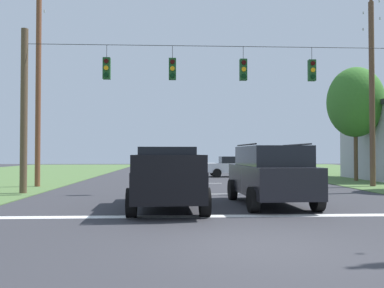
% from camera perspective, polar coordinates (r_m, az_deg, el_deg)
% --- Properties ---
extents(ground_plane, '(120.00, 120.00, 0.00)m').
position_cam_1_polar(ground_plane, '(7.83, 9.16, -14.17)').
color(ground_plane, '#333338').
extents(stop_bar_stripe, '(13.93, 0.45, 0.01)m').
position_cam_1_polar(stop_bar_stripe, '(11.26, 5.42, -10.22)').
color(stop_bar_stripe, white).
rests_on(stop_bar_stripe, ground).
extents(lane_dash_0, '(2.50, 0.15, 0.01)m').
position_cam_1_polar(lane_dash_0, '(17.17, 2.59, -7.16)').
color(lane_dash_0, white).
rests_on(lane_dash_0, ground).
extents(lane_dash_1, '(2.50, 0.15, 0.01)m').
position_cam_1_polar(lane_dash_1, '(23.29, 1.20, -5.64)').
color(lane_dash_1, white).
rests_on(lane_dash_1, ground).
extents(lane_dash_2, '(2.50, 0.15, 0.01)m').
position_cam_1_polar(lane_dash_2, '(29.20, 0.42, -4.78)').
color(lane_dash_2, white).
rests_on(lane_dash_2, ground).
extents(overhead_signal_span, '(16.80, 0.31, 7.19)m').
position_cam_1_polar(overhead_signal_span, '(17.78, 2.93, 5.86)').
color(overhead_signal_span, brown).
rests_on(overhead_signal_span, ground).
extents(pickup_truck, '(2.44, 5.47, 1.95)m').
position_cam_1_polar(pickup_truck, '(12.88, -3.58, -4.80)').
color(pickup_truck, black).
rests_on(pickup_truck, ground).
extents(suv_black, '(2.37, 4.87, 2.05)m').
position_cam_1_polar(suv_black, '(13.69, 11.13, -4.18)').
color(suv_black, black).
rests_on(suv_black, ground).
extents(distant_car_crossing_white, '(4.35, 2.12, 1.52)m').
position_cam_1_polar(distant_car_crossing_white, '(30.08, 6.04, -3.17)').
color(distant_car_crossing_white, silver).
rests_on(distant_car_crossing_white, ground).
extents(utility_pole_mid_right, '(0.28, 1.86, 10.43)m').
position_cam_1_polar(utility_pole_mid_right, '(23.20, 24.34, 7.35)').
color(utility_pole_mid_right, brown).
rests_on(utility_pole_mid_right, ground).
extents(utility_pole_near_left, '(0.27, 1.93, 11.47)m').
position_cam_1_polar(utility_pole_near_left, '(22.56, -21.13, 8.87)').
color(utility_pole_near_left, brown).
rests_on(utility_pole_near_left, ground).
extents(tree_roadside_far_right, '(3.48, 3.48, 7.18)m').
position_cam_1_polar(tree_roadside_far_right, '(27.23, 22.33, 5.54)').
color(tree_roadside_far_right, brown).
rests_on(tree_roadside_far_right, ground).
extents(tree_roadside_left, '(3.57, 3.57, 8.23)m').
position_cam_1_polar(tree_roadside_left, '(32.95, 21.88, 5.80)').
color(tree_roadside_left, brown).
rests_on(tree_roadside_left, ground).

